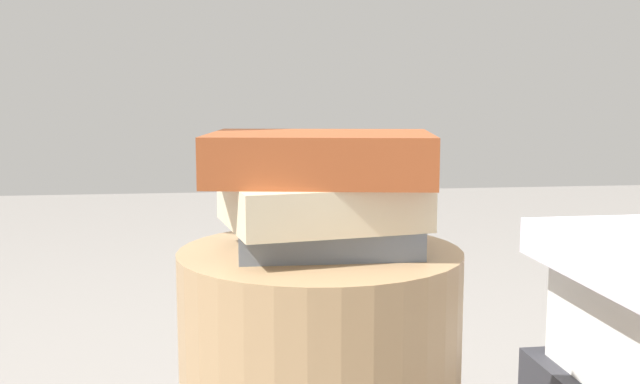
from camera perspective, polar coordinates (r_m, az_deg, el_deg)
book_slate at (r=0.97m, az=0.39°, el=-3.31°), size 0.23×0.19×0.03m
book_cream at (r=0.94m, az=0.25°, el=-0.86°), size 0.26×0.23×0.05m
book_rust at (r=0.93m, az=-0.06°, el=2.66°), size 0.30×0.23×0.06m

